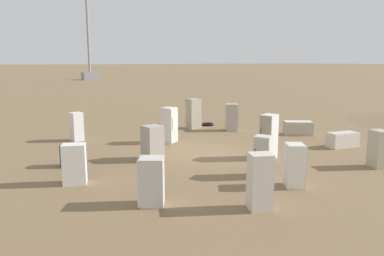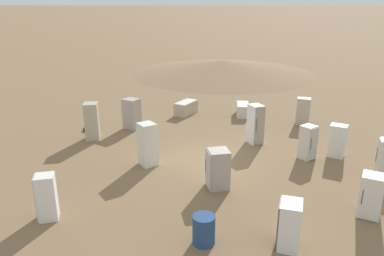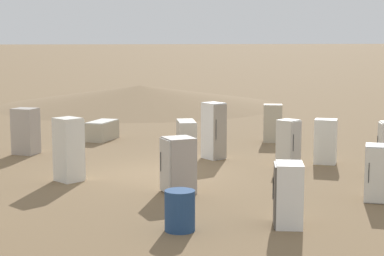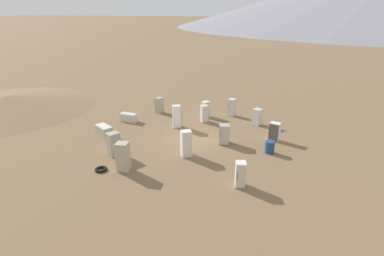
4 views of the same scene
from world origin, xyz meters
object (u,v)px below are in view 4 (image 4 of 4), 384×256
Objects in this scene: discarded_fridge_7 at (275,132)px; discarded_fridge_6 at (257,117)px; discarded_fridge_5 at (240,174)px; discarded_fridge_9 at (186,143)px; discarded_fridge_0 at (114,144)px; discarded_fridge_11 at (123,157)px; discarded_fridge_13 at (232,107)px; discarded_fridge_8 at (177,116)px; discarded_fridge_4 at (204,114)px; rusty_barrel at (270,147)px; discarded_fridge_12 at (159,105)px; discarded_fridge_2 at (104,130)px; scrap_tire at (101,169)px; discarded_fridge_1 at (224,134)px; discarded_fridge_3 at (129,117)px; discarded_fridge_10 at (206,109)px.

discarded_fridge_6 is at bearing -44.38° from discarded_fridge_7.
discarded_fridge_5 is 0.83× the size of discarded_fridge_9.
discarded_fridge_9 is (-4.82, -1.32, 0.10)m from discarded_fridge_0.
discarded_fridge_11 is at bearing 58.71° from discarded_fridge_7.
discarded_fridge_9 reaches higher than discarded_fridge_13.
discarded_fridge_13 is at bearing 114.08° from discarded_fridge_8.
discarded_fridge_7 is at bearing -114.92° from discarded_fridge_5.
discarded_fridge_4 is 1.73× the size of rusty_barrel.
discarded_fridge_4 is 0.93× the size of discarded_fridge_13.
discarded_fridge_8 is at bearing -39.92° from discarded_fridge_6.
discarded_fridge_8 reaches higher than discarded_fridge_12.
discarded_fridge_0 reaches higher than discarded_fridge_4.
discarded_fridge_4 is at bearing 112.11° from discarded_fridge_8.
discarded_fridge_9 reaches higher than discarded_fridge_7.
discarded_fridge_2 reaches higher than scrap_tire.
discarded_fridge_9 is at bearing 109.22° from discarded_fridge_2.
discarded_fridge_1 is 3.98m from discarded_fridge_7.
discarded_fridge_3 is 4.68m from discarded_fridge_8.
discarded_fridge_13 is at bearing -90.67° from discarded_fridge_5.
discarded_fridge_6 is 12.84m from discarded_fridge_11.
discarded_fridge_12 is 1.96× the size of scrap_tire.
discarded_fridge_0 is 6.73m from discarded_fridge_8.
discarded_fridge_2 is 1.20× the size of discarded_fridge_10.
discarded_fridge_0 is at bearing 18.41° from rusty_barrel.
discarded_fridge_1 is 4.91m from discarded_fridge_4.
discarded_fridge_9 reaches higher than discarded_fridge_2.
discarded_fridge_9 is at bearing 61.09° from discarded_fridge_3.
discarded_fridge_0 is at bearing -44.31° from discarded_fridge_8.
discarded_fridge_3 is 6.84m from discarded_fridge_4.
discarded_fridge_8 is 5.53m from discarded_fridge_9.
discarded_fridge_11 is (-1.70, 1.75, 0.12)m from discarded_fridge_0.
discarded_fridge_1 is 9.46m from discarded_fridge_3.
discarded_fridge_13 is at bearing -95.69° from discarded_fridge_1.
rusty_barrel is (-3.95, 7.21, -0.38)m from discarded_fridge_13.
discarded_fridge_0 is 10.46m from discarded_fridge_10.
discarded_fridge_0 is at bearing 26.03° from discarded_fridge_3.
discarded_fridge_13 is (2.59, -12.12, 0.06)m from discarded_fridge_5.
discarded_fridge_3 is 1.13× the size of discarded_fridge_6.
discarded_fridge_3 is 12.80m from discarded_fridge_7.
discarded_fridge_7 is at bearing -28.94° from discarded_fridge_0.
discarded_fridge_4 is at bearing -77.22° from discarded_fridge_5.
discarded_fridge_6 is at bearing -123.60° from discarded_fridge_1.
discarded_fridge_1 is 0.81× the size of discarded_fridge_9.
discarded_fridge_13 is (-3.97, -4.35, -0.14)m from discarded_fridge_8.
discarded_fridge_0 is at bearing 47.02° from discarded_fridge_7.
discarded_fridge_1 is at bearing 43.48° from discarded_fridge_7.
scrap_tire is at bearing -56.67° from discarded_fridge_4.
scrap_tire is at bearing 56.42° from discarded_fridge_7.
discarded_fridge_1 reaches higher than scrap_tire.
discarded_fridge_11 is (7.25, 0.27, 0.18)m from discarded_fridge_5.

